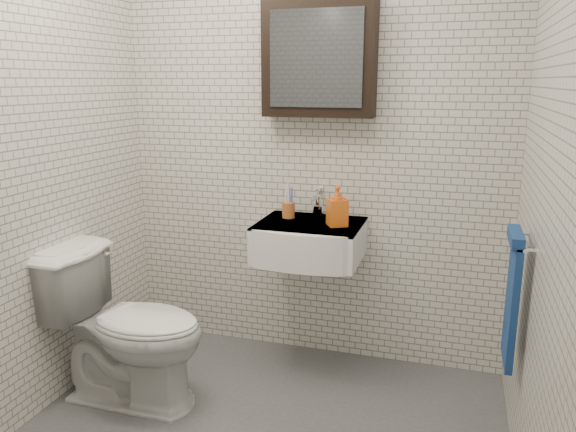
{
  "coord_description": "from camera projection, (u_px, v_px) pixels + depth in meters",
  "views": [
    {
      "loc": [
        0.79,
        -2.04,
        1.59
      ],
      "look_at": [
        0.03,
        0.45,
        0.96
      ],
      "focal_mm": 35.0,
      "sensor_mm": 36.0,
      "label": 1
    }
  ],
  "objects": [
    {
      "name": "towel_rail",
      "position": [
        513.0,
        293.0,
        2.35
      ],
      "size": [
        0.09,
        0.3,
        0.58
      ],
      "color": "silver",
      "rests_on": "room_shell"
    },
    {
      "name": "mirror_cabinet",
      "position": [
        319.0,
        59.0,
        2.94
      ],
      "size": [
        0.6,
        0.15,
        0.6
      ],
      "color": "black",
      "rests_on": "room_shell"
    },
    {
      "name": "toilet",
      "position": [
        128.0,
        327.0,
        2.79
      ],
      "size": [
        0.78,
        0.45,
        0.79
      ],
      "primitive_type": "imported",
      "rotation": [
        0.0,
        0.0,
        1.56
      ],
      "color": "white",
      "rests_on": "ground"
    },
    {
      "name": "soap_bottle",
      "position": [
        337.0,
        206.0,
        2.91
      ],
      "size": [
        0.13,
        0.13,
        0.21
      ],
      "primitive_type": "imported",
      "rotation": [
        0.0,
        0.0,
        0.51
      ],
      "color": "#FE501A",
      "rests_on": "washbasin"
    },
    {
      "name": "faucet",
      "position": [
        317.0,
        204.0,
        3.13
      ],
      "size": [
        0.06,
        0.2,
        0.15
      ],
      "color": "silver",
      "rests_on": "washbasin"
    },
    {
      "name": "washbasin",
      "position": [
        308.0,
        241.0,
        2.99
      ],
      "size": [
        0.55,
        0.5,
        0.2
      ],
      "color": "white",
      "rests_on": "room_shell"
    },
    {
      "name": "toothbrush_cup",
      "position": [
        288.0,
        209.0,
        3.1
      ],
      "size": [
        0.08,
        0.08,
        0.19
      ],
      "rotation": [
        0.0,
        0.0,
        -0.1
      ],
      "color": "#B15F2C",
      "rests_on": "washbasin"
    },
    {
      "name": "room_shell",
      "position": [
        247.0,
        114.0,
        2.15
      ],
      "size": [
        2.22,
        2.02,
        2.51
      ],
      "color": "silver",
      "rests_on": "ground"
    }
  ]
}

